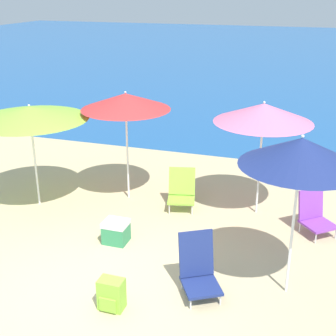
{
  "coord_description": "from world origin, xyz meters",
  "views": [
    {
      "loc": [
        2.65,
        -4.92,
        3.87
      ],
      "look_at": [
        0.37,
        2.05,
        1.0
      ],
      "focal_mm": 50.0,
      "sensor_mm": 36.0,
      "label": 1
    }
  ],
  "objects_px": {
    "beach_chair_navy": "(198,268)",
    "beach_chair_purple": "(314,214)",
    "beach_chair_lime": "(182,190)",
    "backpack_lime": "(111,294)",
    "beach_umbrella_pink": "(264,113)",
    "beach_umbrella_red": "(126,101)",
    "cooler_box": "(116,231)",
    "beach_umbrella_navy": "(301,152)",
    "beach_umbrella_lime": "(30,113)"
  },
  "relations": [
    {
      "from": "beach_umbrella_pink",
      "to": "beach_chair_navy",
      "type": "bearing_deg",
      "value": -98.96
    },
    {
      "from": "beach_umbrella_navy",
      "to": "beach_chair_navy",
      "type": "distance_m",
      "value": 2.03
    },
    {
      "from": "beach_umbrella_red",
      "to": "backpack_lime",
      "type": "xyz_separation_m",
      "value": [
        1.1,
        -3.2,
        -1.7
      ]
    },
    {
      "from": "beach_umbrella_lime",
      "to": "backpack_lime",
      "type": "height_order",
      "value": "beach_umbrella_lime"
    },
    {
      "from": "beach_umbrella_lime",
      "to": "backpack_lime",
      "type": "relative_size",
      "value": 4.92
    },
    {
      "from": "beach_chair_lime",
      "to": "backpack_lime",
      "type": "distance_m",
      "value": 3.11
    },
    {
      "from": "beach_chair_lime",
      "to": "backpack_lime",
      "type": "height_order",
      "value": "beach_chair_lime"
    },
    {
      "from": "beach_chair_navy",
      "to": "backpack_lime",
      "type": "relative_size",
      "value": 1.95
    },
    {
      "from": "beach_umbrella_navy",
      "to": "beach_chair_purple",
      "type": "bearing_deg",
      "value": 81.22
    },
    {
      "from": "beach_chair_lime",
      "to": "cooler_box",
      "type": "relative_size",
      "value": 1.89
    },
    {
      "from": "beach_umbrella_pink",
      "to": "beach_chair_lime",
      "type": "bearing_deg",
      "value": -170.92
    },
    {
      "from": "beach_umbrella_navy",
      "to": "cooler_box",
      "type": "bearing_deg",
      "value": 169.92
    },
    {
      "from": "beach_umbrella_pink",
      "to": "beach_umbrella_red",
      "type": "bearing_deg",
      "value": -177.06
    },
    {
      "from": "beach_umbrella_lime",
      "to": "beach_umbrella_red",
      "type": "relative_size",
      "value": 0.99
    },
    {
      "from": "backpack_lime",
      "to": "beach_umbrella_red",
      "type": "bearing_deg",
      "value": 108.96
    },
    {
      "from": "beach_umbrella_navy",
      "to": "beach_chair_purple",
      "type": "height_order",
      "value": "beach_umbrella_navy"
    },
    {
      "from": "beach_chair_lime",
      "to": "cooler_box",
      "type": "distance_m",
      "value": 1.69
    },
    {
      "from": "cooler_box",
      "to": "beach_umbrella_red",
      "type": "bearing_deg",
      "value": 105.89
    },
    {
      "from": "beach_chair_purple",
      "to": "beach_umbrella_pink",
      "type": "bearing_deg",
      "value": 115.56
    },
    {
      "from": "beach_umbrella_pink",
      "to": "beach_chair_navy",
      "type": "distance_m",
      "value": 3.05
    },
    {
      "from": "beach_chair_lime",
      "to": "beach_chair_navy",
      "type": "bearing_deg",
      "value": -82.29
    },
    {
      "from": "beach_umbrella_lime",
      "to": "cooler_box",
      "type": "bearing_deg",
      "value": -23.4
    },
    {
      "from": "beach_umbrella_red",
      "to": "backpack_lime",
      "type": "height_order",
      "value": "beach_umbrella_red"
    },
    {
      "from": "backpack_lime",
      "to": "cooler_box",
      "type": "distance_m",
      "value": 1.67
    },
    {
      "from": "beach_chair_navy",
      "to": "beach_chair_purple",
      "type": "xyz_separation_m",
      "value": [
        1.42,
        2.17,
        -0.02
      ]
    },
    {
      "from": "beach_umbrella_navy",
      "to": "beach_chair_lime",
      "type": "relative_size",
      "value": 3.03
    },
    {
      "from": "beach_umbrella_navy",
      "to": "beach_chair_purple",
      "type": "distance_m",
      "value": 2.47
    },
    {
      "from": "beach_umbrella_lime",
      "to": "beach_umbrella_pink",
      "type": "bearing_deg",
      "value": 12.98
    },
    {
      "from": "beach_chair_lime",
      "to": "beach_umbrella_pink",
      "type": "bearing_deg",
      "value": -4.76
    },
    {
      "from": "beach_umbrella_red",
      "to": "backpack_lime",
      "type": "bearing_deg",
      "value": -71.04
    },
    {
      "from": "beach_chair_navy",
      "to": "beach_chair_lime",
      "type": "relative_size",
      "value": 1.12
    },
    {
      "from": "beach_umbrella_pink",
      "to": "cooler_box",
      "type": "relative_size",
      "value": 5.35
    },
    {
      "from": "beach_chair_navy",
      "to": "backpack_lime",
      "type": "xyz_separation_m",
      "value": [
        -0.95,
        -0.7,
        -0.14
      ]
    },
    {
      "from": "beach_umbrella_navy",
      "to": "backpack_lime",
      "type": "bearing_deg",
      "value": -152.99
    },
    {
      "from": "beach_umbrella_lime",
      "to": "beach_chair_lime",
      "type": "bearing_deg",
      "value": 14.96
    },
    {
      "from": "beach_chair_navy",
      "to": "cooler_box",
      "type": "distance_m",
      "value": 1.8
    },
    {
      "from": "beach_umbrella_navy",
      "to": "beach_chair_lime",
      "type": "bearing_deg",
      "value": 135.72
    },
    {
      "from": "beach_umbrella_navy",
      "to": "backpack_lime",
      "type": "relative_size",
      "value": 5.25
    },
    {
      "from": "beach_umbrella_lime",
      "to": "beach_chair_navy",
      "type": "xyz_separation_m",
      "value": [
        3.56,
        -1.7,
        -1.41
      ]
    },
    {
      "from": "beach_chair_purple",
      "to": "beach_umbrella_red",
      "type": "bearing_deg",
      "value": 134.07
    },
    {
      "from": "beach_umbrella_pink",
      "to": "cooler_box",
      "type": "distance_m",
      "value": 3.15
    },
    {
      "from": "beach_chair_lime",
      "to": "backpack_lime",
      "type": "xyz_separation_m",
      "value": [
        -0.01,
        -3.1,
        -0.14
      ]
    },
    {
      "from": "beach_umbrella_pink",
      "to": "beach_chair_navy",
      "type": "height_order",
      "value": "beach_umbrella_pink"
    },
    {
      "from": "beach_umbrella_red",
      "to": "beach_chair_navy",
      "type": "height_order",
      "value": "beach_umbrella_red"
    },
    {
      "from": "beach_umbrella_lime",
      "to": "beach_chair_lime",
      "type": "height_order",
      "value": "beach_umbrella_lime"
    },
    {
      "from": "beach_umbrella_navy",
      "to": "beach_umbrella_pink",
      "type": "bearing_deg",
      "value": 107.91
    },
    {
      "from": "beach_umbrella_lime",
      "to": "beach_chair_navy",
      "type": "distance_m",
      "value": 4.19
    },
    {
      "from": "beach_umbrella_pink",
      "to": "beach_umbrella_navy",
      "type": "bearing_deg",
      "value": -72.09
    },
    {
      "from": "beach_umbrella_pink",
      "to": "beach_chair_lime",
      "type": "relative_size",
      "value": 2.83
    },
    {
      "from": "beach_chair_navy",
      "to": "cooler_box",
      "type": "xyz_separation_m",
      "value": [
        -1.58,
        0.85,
        -0.17
      ]
    }
  ]
}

